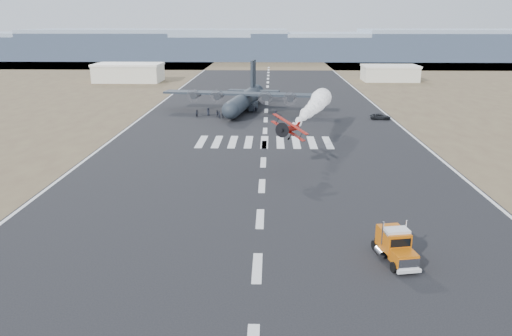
{
  "coord_description": "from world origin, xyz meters",
  "views": [
    {
      "loc": [
        1.13,
        -41.97,
        22.26
      ],
      "look_at": [
        -0.69,
        19.31,
        4.0
      ],
      "focal_mm": 35.0,
      "sensor_mm": 36.0,
      "label": 1
    }
  ],
  "objects_px": {
    "aerobatic_biplane": "(290,129)",
    "crew_g": "(219,115)",
    "crew_a": "(254,110)",
    "crew_d": "(223,115)",
    "crew_h": "(197,113)",
    "hangar_left": "(129,72)",
    "crew_f": "(256,109)",
    "hangar_right": "(390,73)",
    "semi_truck": "(395,245)",
    "transport_aircraft": "(245,99)",
    "crew_b": "(218,114)",
    "crew_c": "(276,114)",
    "crew_e": "(208,112)",
    "support_vehicle": "(380,117)"
  },
  "relations": [
    {
      "from": "hangar_left",
      "to": "crew_h",
      "type": "distance_m",
      "value": 78.71
    },
    {
      "from": "crew_e",
      "to": "crew_a",
      "type": "bearing_deg",
      "value": 36.39
    },
    {
      "from": "crew_f",
      "to": "crew_g",
      "type": "height_order",
      "value": "crew_g"
    },
    {
      "from": "hangar_left",
      "to": "crew_a",
      "type": "bearing_deg",
      "value": -52.95
    },
    {
      "from": "crew_f",
      "to": "crew_a",
      "type": "bearing_deg",
      "value": -126.1
    },
    {
      "from": "transport_aircraft",
      "to": "crew_c",
      "type": "xyz_separation_m",
      "value": [
        7.79,
        -9.29,
        -2.17
      ]
    },
    {
      "from": "transport_aircraft",
      "to": "crew_c",
      "type": "bearing_deg",
      "value": -40.84
    },
    {
      "from": "crew_c",
      "to": "crew_d",
      "type": "xyz_separation_m",
      "value": [
        -12.37,
        -1.51,
        -0.06
      ]
    },
    {
      "from": "support_vehicle",
      "to": "aerobatic_biplane",
      "type": "bearing_deg",
      "value": 157.4
    },
    {
      "from": "hangar_right",
      "to": "transport_aircraft",
      "type": "bearing_deg",
      "value": -128.08
    },
    {
      "from": "hangar_right",
      "to": "aerobatic_biplane",
      "type": "xyz_separation_m",
      "value": [
        -41.93,
        -117.37,
        3.34
      ]
    },
    {
      "from": "crew_f",
      "to": "semi_truck",
      "type": "bearing_deg",
      "value": -85.37
    },
    {
      "from": "crew_c",
      "to": "hangar_right",
      "type": "bearing_deg",
      "value": 52.08
    },
    {
      "from": "hangar_left",
      "to": "hangar_right",
      "type": "height_order",
      "value": "hangar_left"
    },
    {
      "from": "hangar_right",
      "to": "crew_b",
      "type": "height_order",
      "value": "hangar_right"
    },
    {
      "from": "aerobatic_biplane",
      "to": "crew_a",
      "type": "height_order",
      "value": "aerobatic_biplane"
    },
    {
      "from": "transport_aircraft",
      "to": "crew_e",
      "type": "xyz_separation_m",
      "value": [
        -8.5,
        -7.19,
        -2.1
      ]
    },
    {
      "from": "hangar_right",
      "to": "semi_truck",
      "type": "height_order",
      "value": "hangar_right"
    },
    {
      "from": "crew_d",
      "to": "crew_h",
      "type": "bearing_deg",
      "value": 142.69
    },
    {
      "from": "crew_b",
      "to": "crew_d",
      "type": "relative_size",
      "value": 1.02
    },
    {
      "from": "transport_aircraft",
      "to": "crew_b",
      "type": "height_order",
      "value": "transport_aircraft"
    },
    {
      "from": "hangar_left",
      "to": "aerobatic_biplane",
      "type": "xyz_separation_m",
      "value": [
        56.07,
        -112.37,
        2.94
      ]
    },
    {
      "from": "support_vehicle",
      "to": "hangar_right",
      "type": "bearing_deg",
      "value": -7.67
    },
    {
      "from": "crew_b",
      "to": "crew_f",
      "type": "relative_size",
      "value": 1.02
    },
    {
      "from": "support_vehicle",
      "to": "crew_e",
      "type": "height_order",
      "value": "crew_e"
    },
    {
      "from": "aerobatic_biplane",
      "to": "crew_g",
      "type": "height_order",
      "value": "aerobatic_biplane"
    },
    {
      "from": "hangar_right",
      "to": "aerobatic_biplane",
      "type": "bearing_deg",
      "value": -109.66
    },
    {
      "from": "semi_truck",
      "to": "transport_aircraft",
      "type": "relative_size",
      "value": 0.18
    },
    {
      "from": "aerobatic_biplane",
      "to": "crew_e",
      "type": "height_order",
      "value": "aerobatic_biplane"
    },
    {
      "from": "aerobatic_biplane",
      "to": "transport_aircraft",
      "type": "relative_size",
      "value": 0.14
    },
    {
      "from": "hangar_right",
      "to": "crew_e",
      "type": "distance_m",
      "value": 94.46
    },
    {
      "from": "hangar_right",
      "to": "crew_g",
      "type": "relative_size",
      "value": 12.0
    },
    {
      "from": "crew_g",
      "to": "crew_h",
      "type": "height_order",
      "value": "crew_h"
    },
    {
      "from": "hangar_right",
      "to": "semi_truck",
      "type": "relative_size",
      "value": 2.77
    },
    {
      "from": "hangar_left",
      "to": "crew_f",
      "type": "height_order",
      "value": "hangar_left"
    },
    {
      "from": "transport_aircraft",
      "to": "support_vehicle",
      "type": "relative_size",
      "value": 8.7
    },
    {
      "from": "hangar_left",
      "to": "crew_a",
      "type": "xyz_separation_m",
      "value": [
        48.9,
        -64.77,
        -2.54
      ]
    },
    {
      "from": "semi_truck",
      "to": "aerobatic_biplane",
      "type": "height_order",
      "value": "aerobatic_biplane"
    },
    {
      "from": "aerobatic_biplane",
      "to": "crew_h",
      "type": "height_order",
      "value": "aerobatic_biplane"
    },
    {
      "from": "support_vehicle",
      "to": "crew_c",
      "type": "xyz_separation_m",
      "value": [
        -24.39,
        1.68,
        0.21
      ]
    },
    {
      "from": "crew_b",
      "to": "crew_c",
      "type": "height_order",
      "value": "crew_c"
    },
    {
      "from": "semi_truck",
      "to": "crew_h",
      "type": "bearing_deg",
      "value": 101.54
    },
    {
      "from": "semi_truck",
      "to": "crew_a",
      "type": "xyz_separation_m",
      "value": [
        -16.26,
        78.2,
        -0.73
      ]
    },
    {
      "from": "hangar_right",
      "to": "semi_truck",
      "type": "xyz_separation_m",
      "value": [
        -32.84,
        -147.97,
        -1.41
      ]
    },
    {
      "from": "crew_e",
      "to": "crew_f",
      "type": "xyz_separation_m",
      "value": [
        11.44,
        4.11,
        -0.14
      ]
    },
    {
      "from": "crew_a",
      "to": "crew_d",
      "type": "bearing_deg",
      "value": -38.78
    },
    {
      "from": "crew_d",
      "to": "crew_e",
      "type": "bearing_deg",
      "value": 112.85
    },
    {
      "from": "crew_b",
      "to": "crew_g",
      "type": "height_order",
      "value": "crew_g"
    },
    {
      "from": "support_vehicle",
      "to": "crew_a",
      "type": "bearing_deg",
      "value": 83.35
    },
    {
      "from": "semi_truck",
      "to": "crew_b",
      "type": "bearing_deg",
      "value": 98.16
    }
  ]
}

